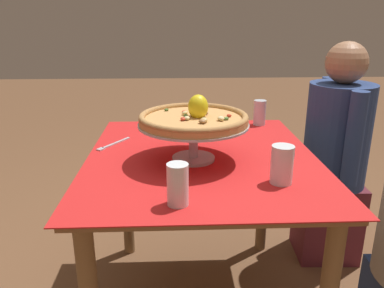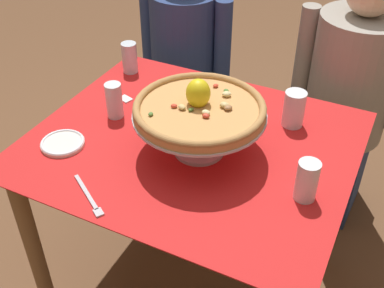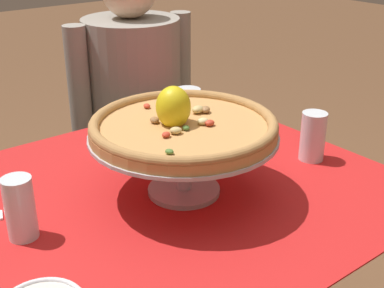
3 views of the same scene
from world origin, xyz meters
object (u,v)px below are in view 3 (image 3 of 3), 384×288
Objects in this scene: water_glass_side_left at (21,212)px; diner_right at (135,124)px; pizza at (183,125)px; pizza_stand at (184,147)px; water_glass_back_right at (188,113)px; water_glass_side_right at (313,139)px.

diner_right is (0.72, 0.73, -0.22)m from water_glass_side_left.
pizza is 3.16× the size of water_glass_side_left.
diner_right is at bearing 65.69° from pizza_stand.
pizza_stand is 3.24× the size of water_glass_back_right.
diner_right is at bearing 45.43° from water_glass_side_left.
pizza_stand is 3.22× the size of water_glass_side_left.
pizza is at bearing -129.26° from water_glass_back_right.
water_glass_side_left is (-0.37, 0.05, -0.06)m from pizza_stand.
water_glass_side_left is (-0.60, -0.23, -0.00)m from water_glass_back_right.
water_glass_side_left is at bearing 171.56° from pizza_stand.
pizza reaches higher than pizza_stand.
pizza_stand is 0.39m from water_glass_side_right.
water_glass_back_right is 0.38m from water_glass_side_right.
water_glass_back_right is 1.02× the size of water_glass_side_right.
water_glass_side_left is 0.11× the size of diner_right.
water_glass_back_right is at bearing 112.07° from water_glass_side_right.
diner_right reaches higher than water_glass_back_right.
diner_right reaches higher than pizza_stand.
water_glass_side_left reaches higher than water_glass_side_right.
water_glass_side_right is 0.98× the size of water_glass_side_left.
water_glass_side_left is (-0.37, 0.05, -0.11)m from pizza.
water_glass_side_right is at bearing -67.93° from water_glass_back_right.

